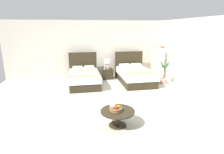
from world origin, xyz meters
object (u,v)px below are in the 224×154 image
vase (105,67)px  coffee_table (118,114)px  table_lamp (108,62)px  potted_palm (164,77)px  fruit_bowl (115,108)px  bed_near_corner (135,75)px  nightstand (108,74)px  bed_near_window (84,78)px  floor_lamp_corner (161,63)px

vase → coffee_table: 4.35m
table_lamp → potted_palm: bearing=-28.9°
table_lamp → fruit_bowl: size_ratio=1.43×
bed_near_corner → vase: (-1.23, 0.73, 0.25)m
table_lamp → coffee_table: size_ratio=0.55×
nightstand → vase: bearing=-164.5°
coffee_table → potted_palm: size_ratio=0.81×
bed_near_window → nightstand: bearing=34.7°
nightstand → table_lamp: table_lamp is taller
table_lamp → coffee_table: bearing=-94.8°
table_lamp → coffee_table: 4.43m
nightstand → floor_lamp_corner: floor_lamp_corner is taller
floor_lamp_corner → coffee_table: bearing=-125.1°
nightstand → bed_near_window: bearing=-145.3°
bed_near_corner → coffee_table: bearing=-112.0°
potted_palm → bed_near_window: bearing=172.3°
vase → fruit_bowl: 4.33m
table_lamp → bed_near_corner: bearing=-36.1°
bed_near_window → bed_near_corner: size_ratio=0.95×
potted_palm → fruit_bowl: bearing=-130.5°
bed_near_corner → nightstand: 1.34m
table_lamp → floor_lamp_corner: bearing=-7.2°
bed_near_window → floor_lamp_corner: bearing=7.5°
vase → fruit_bowl: bearing=-93.8°
table_lamp → bed_near_window: bearing=-144.6°
bed_near_window → nightstand: bed_near_window is taller
table_lamp → nightstand: bearing=-90.0°
fruit_bowl → floor_lamp_corner: size_ratio=0.22×
coffee_table → floor_lamp_corner: size_ratio=0.56×
bed_near_corner → table_lamp: bearing=143.9°
nightstand → coffee_table: size_ratio=0.58×
bed_near_corner → bed_near_window: bearing=179.9°
nightstand → floor_lamp_corner: 2.57m
nightstand → floor_lamp_corner: (2.50, -0.30, 0.51)m
vase → potted_palm: potted_palm is taller
table_lamp → coffee_table: table_lamp is taller
coffee_table → fruit_bowl: fruit_bowl is taller
floor_lamp_corner → fruit_bowl: bearing=-125.7°
vase → fruit_bowl: (-0.28, -4.32, -0.09)m
bed_near_corner → vase: bearing=149.2°
floor_lamp_corner → potted_palm: (-0.25, -0.93, -0.46)m
vase → table_lamp: bearing=22.6°
coffee_table → floor_lamp_corner: 5.00m
bed_near_corner → potted_palm: (1.16, -0.45, -0.03)m
potted_palm → floor_lamp_corner: bearing=75.0°
floor_lamp_corner → potted_palm: size_ratio=1.46×
table_lamp → fruit_bowl: bearing=-95.6°
fruit_bowl → floor_lamp_corner: bearing=54.3°
nightstand → potted_palm: (2.25, -1.22, 0.05)m
fruit_bowl → potted_palm: size_ratio=0.31×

